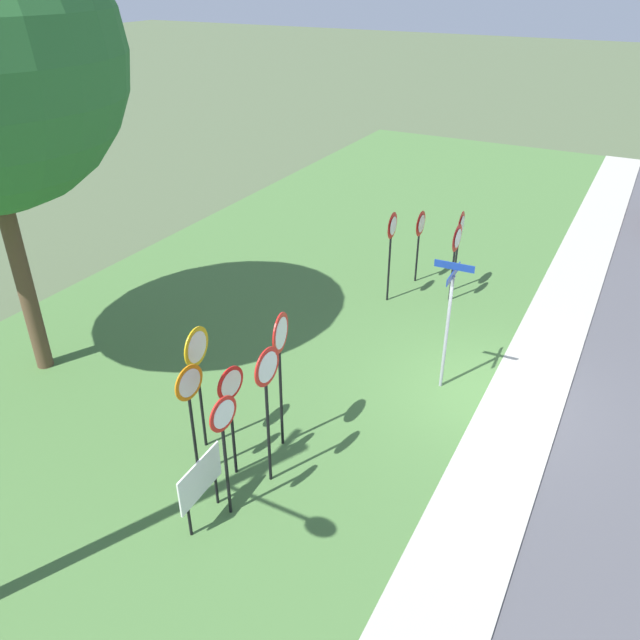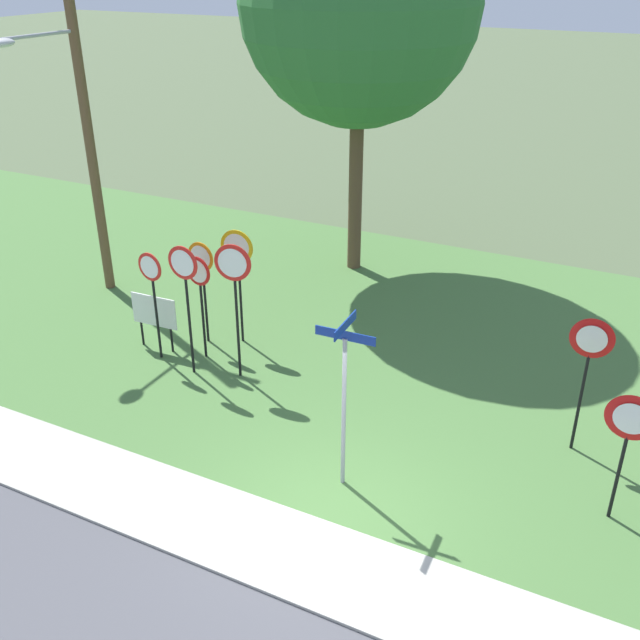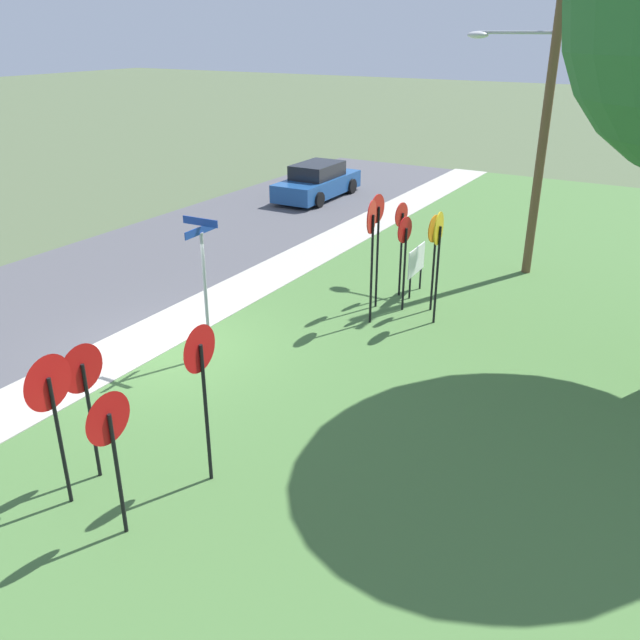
{
  "view_description": "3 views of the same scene",
  "coord_description": "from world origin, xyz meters",
  "px_view_note": "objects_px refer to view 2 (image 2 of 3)",
  "views": [
    {
      "loc": [
        -11.31,
        -2.0,
        8.11
      ],
      "look_at": [
        -1.21,
        3.41,
        1.57
      ],
      "focal_mm": 34.89,
      "sensor_mm": 36.0,
      "label": 1
    },
    {
      "loc": [
        3.68,
        -7.56,
        7.81
      ],
      "look_at": [
        -1.61,
        3.01,
        1.75
      ],
      "focal_mm": 40.55,
      "sensor_mm": 36.0,
      "label": 2
    },
    {
      "loc": [
        9.34,
        9.22,
        6.34
      ],
      "look_at": [
        -0.87,
        3.2,
        1.12
      ],
      "focal_mm": 37.28,
      "sensor_mm": 36.0,
      "label": 3
    }
  ],
  "objects_px": {
    "notice_board": "(154,314)",
    "stop_sign_far_left": "(200,287)",
    "stop_sign_far_right": "(238,262)",
    "stop_sign_far_center": "(234,282)",
    "yield_sign_far_right": "(589,354)",
    "street_name_post": "(344,391)",
    "utility_pole": "(79,104)",
    "yield_sign_far_left": "(629,430)",
    "stop_sign_near_right": "(185,283)",
    "stop_sign_near_left": "(152,285)",
    "oak_tree_left": "(360,3)",
    "stop_sign_center_tall": "(202,272)"
  },
  "relations": [
    {
      "from": "utility_pole",
      "to": "stop_sign_near_right",
      "type": "bearing_deg",
      "value": -28.42
    },
    {
      "from": "stop_sign_far_center",
      "to": "yield_sign_far_right",
      "type": "xyz_separation_m",
      "value": [
        6.48,
        0.54,
        -0.2
      ]
    },
    {
      "from": "stop_sign_near_left",
      "to": "stop_sign_far_center",
      "type": "bearing_deg",
      "value": 8.84
    },
    {
      "from": "stop_sign_far_left",
      "to": "oak_tree_left",
      "type": "height_order",
      "value": "oak_tree_left"
    },
    {
      "from": "stop_sign_far_right",
      "to": "notice_board",
      "type": "distance_m",
      "value": 2.14
    },
    {
      "from": "stop_sign_center_tall",
      "to": "yield_sign_far_left",
      "type": "relative_size",
      "value": 1.06
    },
    {
      "from": "stop_sign_far_center",
      "to": "yield_sign_far_left",
      "type": "relative_size",
      "value": 1.3
    },
    {
      "from": "stop_sign_near_right",
      "to": "stop_sign_far_right",
      "type": "xyz_separation_m",
      "value": [
        0.19,
        1.59,
        -0.1
      ]
    },
    {
      "from": "street_name_post",
      "to": "stop_sign_far_right",
      "type": "bearing_deg",
      "value": 138.07
    },
    {
      "from": "stop_sign_near_left",
      "to": "stop_sign_far_left",
      "type": "height_order",
      "value": "stop_sign_near_left"
    },
    {
      "from": "stop_sign_far_left",
      "to": "stop_sign_far_right",
      "type": "relative_size",
      "value": 0.88
    },
    {
      "from": "street_name_post",
      "to": "yield_sign_far_left",
      "type": "bearing_deg",
      "value": 12.65
    },
    {
      "from": "stop_sign_far_center",
      "to": "street_name_post",
      "type": "distance_m",
      "value": 3.89
    },
    {
      "from": "stop_sign_near_left",
      "to": "yield_sign_far_left",
      "type": "height_order",
      "value": "stop_sign_near_left"
    },
    {
      "from": "stop_sign_far_center",
      "to": "utility_pole",
      "type": "relative_size",
      "value": 0.33
    },
    {
      "from": "stop_sign_center_tall",
      "to": "yield_sign_far_right",
      "type": "xyz_separation_m",
      "value": [
        7.91,
        -0.4,
        0.21
      ]
    },
    {
      "from": "yield_sign_far_right",
      "to": "street_name_post",
      "type": "relative_size",
      "value": 0.86
    },
    {
      "from": "stop_sign_far_left",
      "to": "notice_board",
      "type": "xyz_separation_m",
      "value": [
        -1.15,
        -0.14,
        -0.81
      ]
    },
    {
      "from": "stop_sign_center_tall",
      "to": "oak_tree_left",
      "type": "relative_size",
      "value": 0.25
    },
    {
      "from": "stop_sign_near_left",
      "to": "stop_sign_far_center",
      "type": "xyz_separation_m",
      "value": [
        1.91,
        0.12,
        0.39
      ]
    },
    {
      "from": "notice_board",
      "to": "stop_sign_far_left",
      "type": "bearing_deg",
      "value": 4.26
    },
    {
      "from": "stop_sign_far_right",
      "to": "yield_sign_far_left",
      "type": "distance_m",
      "value": 8.36
    },
    {
      "from": "notice_board",
      "to": "oak_tree_left",
      "type": "xyz_separation_m",
      "value": [
        1.96,
        6.1,
        5.84
      ]
    },
    {
      "from": "stop_sign_center_tall",
      "to": "stop_sign_far_right",
      "type": "bearing_deg",
      "value": 30.79
    },
    {
      "from": "stop_sign_far_left",
      "to": "stop_sign_far_center",
      "type": "xyz_separation_m",
      "value": [
        1.08,
        -0.34,
        0.46
      ]
    },
    {
      "from": "stop_sign_near_left",
      "to": "oak_tree_left",
      "type": "height_order",
      "value": "oak_tree_left"
    },
    {
      "from": "utility_pole",
      "to": "yield_sign_far_left",
      "type": "bearing_deg",
      "value": -13.66
    },
    {
      "from": "yield_sign_far_left",
      "to": "notice_board",
      "type": "bearing_deg",
      "value": 174.69
    },
    {
      "from": "stop_sign_center_tall",
      "to": "utility_pole",
      "type": "height_order",
      "value": "utility_pole"
    },
    {
      "from": "notice_board",
      "to": "street_name_post",
      "type": "bearing_deg",
      "value": -24.88
    },
    {
      "from": "stop_sign_far_right",
      "to": "street_name_post",
      "type": "xyz_separation_m",
      "value": [
        4.03,
        -3.34,
        -0.15
      ]
    },
    {
      "from": "stop_sign_far_center",
      "to": "utility_pole",
      "type": "distance_m",
      "value": 6.29
    },
    {
      "from": "stop_sign_far_left",
      "to": "yield_sign_far_left",
      "type": "bearing_deg",
      "value": -2.64
    },
    {
      "from": "stop_sign_near_right",
      "to": "notice_board",
      "type": "height_order",
      "value": "stop_sign_near_right"
    },
    {
      "from": "stop_sign_near_left",
      "to": "notice_board",
      "type": "xyz_separation_m",
      "value": [
        -0.32,
        0.32,
        -0.88
      ]
    },
    {
      "from": "stop_sign_far_left",
      "to": "stop_sign_far_center",
      "type": "bearing_deg",
      "value": -11.12
    },
    {
      "from": "stop_sign_far_center",
      "to": "oak_tree_left",
      "type": "relative_size",
      "value": 0.3
    },
    {
      "from": "stop_sign_center_tall",
      "to": "oak_tree_left",
      "type": "height_order",
      "value": "oak_tree_left"
    },
    {
      "from": "stop_sign_near_left",
      "to": "stop_sign_far_center",
      "type": "distance_m",
      "value": 1.96
    },
    {
      "from": "stop_sign_far_center",
      "to": "yield_sign_far_right",
      "type": "height_order",
      "value": "stop_sign_far_center"
    },
    {
      "from": "street_name_post",
      "to": "notice_board",
      "type": "distance_m",
      "value": 6.03
    },
    {
      "from": "stop_sign_near_left",
      "to": "stop_sign_near_right",
      "type": "distance_m",
      "value": 1.05
    },
    {
      "from": "yield_sign_far_left",
      "to": "stop_sign_near_right",
      "type": "bearing_deg",
      "value": 177.1
    },
    {
      "from": "yield_sign_far_left",
      "to": "utility_pole",
      "type": "relative_size",
      "value": 0.26
    },
    {
      "from": "utility_pole",
      "to": "notice_board",
      "type": "distance_m",
      "value": 5.28
    },
    {
      "from": "stop_sign_near_right",
      "to": "street_name_post",
      "type": "xyz_separation_m",
      "value": [
        4.22,
        -1.75,
        -0.25
      ]
    },
    {
      "from": "yield_sign_far_right",
      "to": "stop_sign_near_right",
      "type": "bearing_deg",
      "value": -175.83
    },
    {
      "from": "stop_sign_near_right",
      "to": "oak_tree_left",
      "type": "relative_size",
      "value": 0.29
    },
    {
      "from": "yield_sign_far_left",
      "to": "oak_tree_left",
      "type": "relative_size",
      "value": 0.23
    },
    {
      "from": "street_name_post",
      "to": "stop_sign_far_left",
      "type": "bearing_deg",
      "value": 148.97
    }
  ]
}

